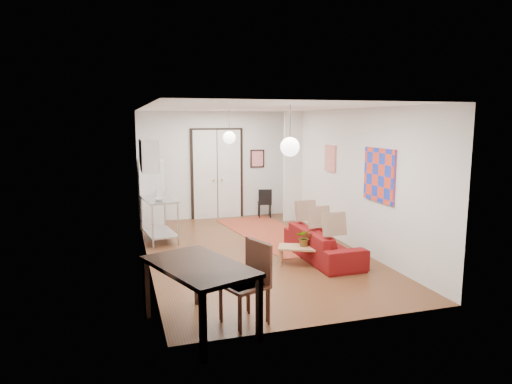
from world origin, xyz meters
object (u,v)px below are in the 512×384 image
object	(u,v)px
dining_chair_near	(241,273)
dining_chair_far	(243,275)
fridge	(153,192)
kitchen_counter	(159,213)
sofa	(323,244)
dining_table	(199,272)
black_side_chair	(264,200)
coffee_table	(299,249)

from	to	relation	value
dining_chair_near	dining_chair_far	bearing A→B (deg)	-20.88
fridge	dining_chair_near	distance (m)	6.15
kitchen_counter	dining_chair_near	size ratio (longest dim) A/B	1.23
sofa	fridge	distance (m)	4.97
kitchen_counter	dining_table	distance (m)	4.63
dining_chair_far	black_side_chair	world-z (taller)	dining_chair_far
sofa	dining_chair_near	world-z (taller)	dining_chair_near
kitchen_counter	dining_chair_near	xyz separation A→B (m)	(0.70, -4.43, 0.00)
dining_table	black_side_chair	world-z (taller)	dining_table
fridge	dining_chair_near	xyz separation A→B (m)	(0.70, -6.10, -0.21)
sofa	coffee_table	bearing A→B (deg)	107.34
dining_table	dining_chair_far	world-z (taller)	dining_chair_far
dining_chair_far	sofa	bearing A→B (deg)	113.97
fridge	dining_chair_near	bearing A→B (deg)	-75.46
fridge	dining_chair_far	xyz separation A→B (m)	(0.70, -6.19, -0.21)
fridge	dining_table	distance (m)	6.30
sofa	coffee_table	world-z (taller)	sofa
black_side_chair	sofa	bearing A→B (deg)	100.18
black_side_chair	dining_chair_far	bearing A→B (deg)	81.39
coffee_table	dining_table	world-z (taller)	dining_table
sofa	dining_table	distance (m)	3.66
sofa	dining_table	bearing A→B (deg)	127.95
dining_table	dining_chair_near	distance (m)	0.65
dining_table	dining_chair_far	size ratio (longest dim) A/B	1.66
sofa	dining_chair_far	world-z (taller)	dining_chair_far
fridge	black_side_chair	xyz separation A→B (m)	(3.01, 0.07, -0.37)
kitchen_counter	black_side_chair	distance (m)	3.48
kitchen_counter	fridge	world-z (taller)	fridge
sofa	dining_table	xyz separation A→B (m)	(-2.81, -2.31, 0.47)
sofa	fridge	bearing A→B (deg)	34.58
black_side_chair	kitchen_counter	bearing A→B (deg)	41.82
dining_chair_near	dining_table	bearing A→B (deg)	-92.72
fridge	dining_table	xyz separation A→B (m)	(0.10, -6.30, -0.06)
sofa	dining_table	world-z (taller)	dining_table
coffee_table	fridge	size ratio (longest dim) A/B	0.53
coffee_table	sofa	bearing A→B (deg)	18.80
dining_table	sofa	bearing A→B (deg)	39.40
coffee_table	dining_chair_far	world-z (taller)	dining_chair_far
sofa	dining_chair_far	distance (m)	3.13
kitchen_counter	fridge	size ratio (longest dim) A/B	0.79
black_side_chair	dining_table	bearing A→B (deg)	77.10
kitchen_counter	black_side_chair	bearing A→B (deg)	22.19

